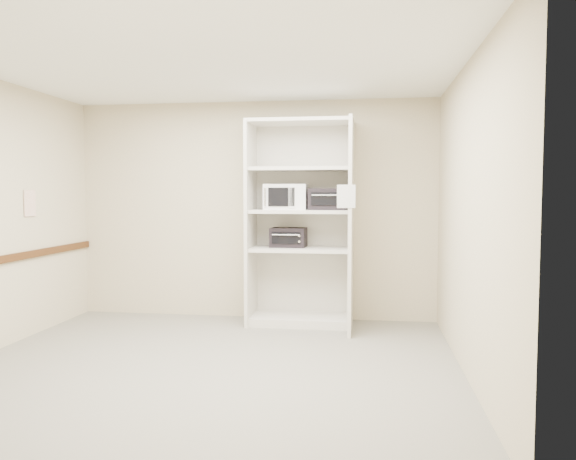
# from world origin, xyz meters

# --- Properties ---
(floor) EXTENTS (4.50, 4.00, 0.01)m
(floor) POSITION_xyz_m (0.00, 0.00, 0.00)
(floor) COLOR slate
(floor) RESTS_ON ground
(ceiling) EXTENTS (4.50, 4.00, 0.01)m
(ceiling) POSITION_xyz_m (0.00, 0.00, 2.70)
(ceiling) COLOR white
(wall_back) EXTENTS (4.50, 0.02, 2.70)m
(wall_back) POSITION_xyz_m (0.00, 2.00, 1.35)
(wall_back) COLOR beige
(wall_back) RESTS_ON ground
(wall_front) EXTENTS (4.50, 0.02, 2.70)m
(wall_front) POSITION_xyz_m (0.00, -2.00, 1.35)
(wall_front) COLOR beige
(wall_front) RESTS_ON ground
(wall_right) EXTENTS (0.02, 4.00, 2.70)m
(wall_right) POSITION_xyz_m (2.25, 0.00, 1.35)
(wall_right) COLOR beige
(wall_right) RESTS_ON ground
(shelving_unit) EXTENTS (1.24, 0.92, 2.42)m
(shelving_unit) POSITION_xyz_m (0.67, 1.70, 1.13)
(shelving_unit) COLOR beige
(shelving_unit) RESTS_ON floor
(microwave) EXTENTS (0.51, 0.39, 0.30)m
(microwave) POSITION_xyz_m (0.44, 1.75, 1.52)
(microwave) COLOR white
(microwave) RESTS_ON shelving_unit
(toaster_oven_upper) EXTENTS (0.44, 0.34, 0.25)m
(toaster_oven_upper) POSITION_xyz_m (0.94, 1.69, 1.50)
(toaster_oven_upper) COLOR black
(toaster_oven_upper) RESTS_ON shelving_unit
(toaster_oven_lower) EXTENTS (0.43, 0.33, 0.23)m
(toaster_oven_lower) POSITION_xyz_m (0.47, 1.75, 1.04)
(toaster_oven_lower) COLOR black
(toaster_oven_lower) RESTS_ON shelving_unit
(paper_sign) EXTENTS (0.19, 0.02, 0.24)m
(paper_sign) POSITION_xyz_m (1.18, 1.07, 1.53)
(paper_sign) COLOR white
(paper_sign) RESTS_ON shelving_unit
(wall_poster) EXTENTS (0.01, 0.20, 0.29)m
(wall_poster) POSITION_xyz_m (-2.24, 0.75, 1.46)
(wall_poster) COLOR white
(wall_poster) RESTS_ON wall_left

